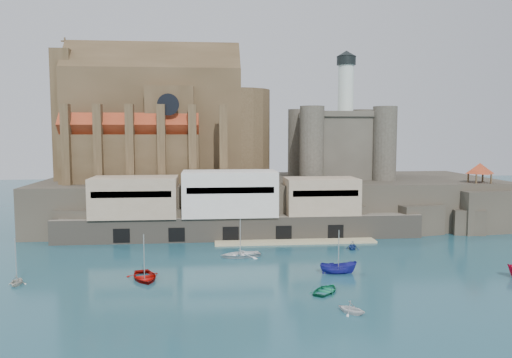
{
  "coord_description": "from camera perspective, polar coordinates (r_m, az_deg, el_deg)",
  "views": [
    {
      "loc": [
        -13.83,
        -72.21,
        20.56
      ],
      "look_at": [
        -4.08,
        32.0,
        10.62
      ],
      "focal_mm": 35.0,
      "sensor_mm": 36.0,
      "label": 1
    }
  ],
  "objects": [
    {
      "name": "boat_2",
      "position": [
        74.79,
        9.39,
        -10.6
      ],
      "size": [
        2.17,
        2.12,
        5.44
      ],
      "primitive_type": "imported",
      "rotation": [
        0.0,
        0.0,
        1.54
      ],
      "color": "#252594",
      "rests_on": "ground"
    },
    {
      "name": "boat_6",
      "position": [
        83.33,
        -1.8,
        -8.86
      ],
      "size": [
        2.29,
        4.92,
        6.64
      ],
      "primitive_type": "imported",
      "rotation": [
        0.0,
        0.0,
        4.91
      ],
      "color": "white",
      "rests_on": "ground"
    },
    {
      "name": "boat_0",
      "position": [
        72.79,
        -12.62,
        -11.11
      ],
      "size": [
        4.87,
        2.6,
        6.55
      ],
      "primitive_type": "imported",
      "rotation": [
        0.0,
        0.0,
        0.28
      ],
      "color": "#940804",
      "rests_on": "ground"
    },
    {
      "name": "promontory",
      "position": [
        113.49,
        1.61,
        -2.49
      ],
      "size": [
        100.0,
        36.0,
        10.0
      ],
      "color": "#2C2821",
      "rests_on": "ground"
    },
    {
      "name": "boat_4",
      "position": [
        75.85,
        -25.65,
        -10.85
      ],
      "size": [
        2.79,
        1.73,
        3.21
      ],
      "primitive_type": "imported",
      "rotation": [
        0.0,
        0.0,
        3.16
      ],
      "color": "beige",
      "rests_on": "ground"
    },
    {
      "name": "castle_keep",
      "position": [
        117.19,
        9.47,
        4.26
      ],
      "size": [
        21.2,
        21.2,
        29.3
      ],
      "color": "#433E34",
      "rests_on": "promontory"
    },
    {
      "name": "church",
      "position": [
        114.54,
        -10.56,
        6.12
      ],
      "size": [
        47.0,
        25.93,
        30.51
      ],
      "color": "#493722",
      "rests_on": "promontory"
    },
    {
      "name": "rock_outcrop",
      "position": [
        114.04,
        24.08,
        -3.39
      ],
      "size": [
        14.5,
        10.5,
        8.7
      ],
      "color": "#2C2821",
      "rests_on": "ground"
    },
    {
      "name": "boat_7",
      "position": [
        90.12,
        10.96,
        -7.86
      ],
      "size": [
        3.22,
        2.54,
        3.26
      ],
      "primitive_type": "imported",
      "rotation": [
        0.0,
        0.0,
        5.95
      ],
      "color": "navy",
      "rests_on": "ground"
    },
    {
      "name": "boat_3",
      "position": [
        66.46,
        8.02,
        -12.65
      ],
      "size": [
        3.55,
        3.05,
        5.11
      ],
      "primitive_type": "imported",
      "rotation": [
        0.0,
        0.0,
        2.49
      ],
      "color": "#11744B",
      "rests_on": "ground"
    },
    {
      "name": "pavilion",
      "position": [
        113.24,
        24.22,
        0.98
      ],
      "size": [
        6.4,
        6.4,
        5.4
      ],
      "color": "#493722",
      "rests_on": "rock_outcrop"
    },
    {
      "name": "boat_1",
      "position": [
        59.62,
        10.85,
        -14.84
      ],
      "size": [
        3.32,
        3.32,
        3.38
      ],
      "primitive_type": "imported",
      "rotation": [
        0.0,
        0.0,
        0.79
      ],
      "color": "white",
      "rests_on": "ground"
    },
    {
      "name": "quay",
      "position": [
        96.45,
        -3.12,
        -3.22
      ],
      "size": [
        70.0,
        12.0,
        13.05
      ],
      "color": "#6F6758",
      "rests_on": "ground"
    },
    {
      "name": "ground",
      "position": [
        76.34,
        5.38,
        -10.22
      ],
      "size": [
        300.0,
        300.0,
        0.0
      ],
      "primitive_type": "plane",
      "color": "#18424F",
      "rests_on": "ground"
    }
  ]
}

